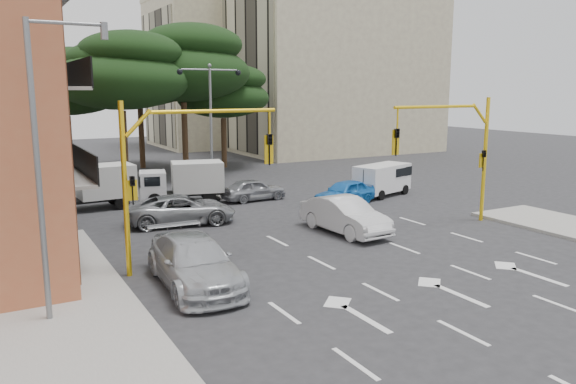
{
  "coord_description": "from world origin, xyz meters",
  "views": [
    {
      "loc": [
        -12.84,
        -16.94,
        6.36
      ],
      "look_at": [
        -0.2,
        5.78,
        1.6
      ],
      "focal_mm": 35.0,
      "sensor_mm": 36.0,
      "label": 1
    }
  ],
  "objects_px": {
    "signal_mast_right": "(459,143)",
    "box_truck_b": "(183,182)",
    "car_silver_wagon": "(194,262)",
    "car_silver_cross_a": "(182,209)",
    "street_lamp_left": "(45,153)",
    "van_white": "(382,180)",
    "car_white_hatch": "(345,215)",
    "box_truck_a": "(89,188)",
    "street_lamp_center": "(210,105)",
    "car_blue_compact": "(345,192)",
    "car_silver_cross_b": "(254,189)",
    "signal_mast_left": "(176,161)"
  },
  "relations": [
    {
      "from": "car_silver_cross_a",
      "to": "box_truck_a",
      "type": "xyz_separation_m",
      "value": [
        -3.27,
        5.53,
        0.48
      ]
    },
    {
      "from": "car_silver_wagon",
      "to": "car_silver_cross_b",
      "type": "bearing_deg",
      "value": 60.23
    },
    {
      "from": "car_blue_compact",
      "to": "car_silver_wagon",
      "type": "height_order",
      "value": "car_silver_wagon"
    },
    {
      "from": "van_white",
      "to": "box_truck_a",
      "type": "bearing_deg",
      "value": -122.17
    },
    {
      "from": "street_lamp_left",
      "to": "van_white",
      "type": "height_order",
      "value": "street_lamp_left"
    },
    {
      "from": "street_lamp_left",
      "to": "car_silver_cross_a",
      "type": "distance_m",
      "value": 12.32
    },
    {
      "from": "car_silver_wagon",
      "to": "car_silver_cross_a",
      "type": "height_order",
      "value": "car_silver_wagon"
    },
    {
      "from": "street_lamp_center",
      "to": "car_silver_cross_a",
      "type": "height_order",
      "value": "street_lamp_center"
    },
    {
      "from": "car_silver_cross_a",
      "to": "car_silver_wagon",
      "type": "bearing_deg",
      "value": 174.22
    },
    {
      "from": "van_white",
      "to": "signal_mast_right",
      "type": "bearing_deg",
      "value": -29.71
    },
    {
      "from": "box_truck_a",
      "to": "car_silver_wagon",
      "type": "bearing_deg",
      "value": -179.81
    },
    {
      "from": "van_white",
      "to": "box_truck_b",
      "type": "bearing_deg",
      "value": -126.03
    },
    {
      "from": "street_lamp_center",
      "to": "car_silver_cross_a",
      "type": "xyz_separation_m",
      "value": [
        -4.51,
        -7.53,
        -4.72
      ]
    },
    {
      "from": "car_silver_cross_b",
      "to": "street_lamp_left",
      "type": "bearing_deg",
      "value": 134.15
    },
    {
      "from": "car_silver_cross_a",
      "to": "box_truck_a",
      "type": "bearing_deg",
      "value": 40.9
    },
    {
      "from": "car_silver_wagon",
      "to": "box_truck_b",
      "type": "bearing_deg",
      "value": 76.44
    },
    {
      "from": "signal_mast_right",
      "to": "street_lamp_left",
      "type": "height_order",
      "value": "street_lamp_left"
    },
    {
      "from": "car_white_hatch",
      "to": "box_truck_a",
      "type": "xyz_separation_m",
      "value": [
        -9.1,
        10.73,
        0.39
      ]
    },
    {
      "from": "signal_mast_right",
      "to": "box_truck_a",
      "type": "height_order",
      "value": "signal_mast_right"
    },
    {
      "from": "van_white",
      "to": "car_silver_wagon",
      "type": "bearing_deg",
      "value": -75.1
    },
    {
      "from": "car_silver_wagon",
      "to": "box_truck_b",
      "type": "height_order",
      "value": "box_truck_b"
    },
    {
      "from": "street_lamp_center",
      "to": "signal_mast_right",
      "type": "bearing_deg",
      "value": -64.09
    },
    {
      "from": "street_lamp_left",
      "to": "car_silver_cross_b",
      "type": "height_order",
      "value": "street_lamp_left"
    },
    {
      "from": "street_lamp_center",
      "to": "car_silver_wagon",
      "type": "distance_m",
      "value": 18.1
    },
    {
      "from": "car_silver_cross_a",
      "to": "van_white",
      "type": "relative_size",
      "value": 1.31
    },
    {
      "from": "signal_mast_left",
      "to": "box_truck_b",
      "type": "xyz_separation_m",
      "value": [
        4.02,
        11.51,
        -2.73
      ]
    },
    {
      "from": "signal_mast_right",
      "to": "box_truck_b",
      "type": "xyz_separation_m",
      "value": [
        -9.59,
        11.51,
        -2.73
      ]
    },
    {
      "from": "car_silver_wagon",
      "to": "street_lamp_center",
      "type": "bearing_deg",
      "value": 70.12
    },
    {
      "from": "signal_mast_right",
      "to": "street_lamp_left",
      "type": "xyz_separation_m",
      "value": [
        -18.1,
        -2.99,
        0.84
      ]
    },
    {
      "from": "car_silver_cross_b",
      "to": "box_truck_b",
      "type": "height_order",
      "value": "box_truck_b"
    },
    {
      "from": "street_lamp_center",
      "to": "box_truck_a",
      "type": "distance_m",
      "value": 9.09
    },
    {
      "from": "signal_mast_left",
      "to": "street_lamp_center",
      "type": "bearing_deg",
      "value": 64.09
    },
    {
      "from": "car_white_hatch",
      "to": "car_blue_compact",
      "type": "relative_size",
      "value": 1.2
    },
    {
      "from": "car_blue_compact",
      "to": "car_silver_cross_b",
      "type": "bearing_deg",
      "value": -147.86
    },
    {
      "from": "car_blue_compact",
      "to": "box_truck_a",
      "type": "xyz_separation_m",
      "value": [
        -12.73,
        5.53,
        0.5
      ]
    },
    {
      "from": "car_blue_compact",
      "to": "box_truck_b",
      "type": "distance_m",
      "value": 9.23
    },
    {
      "from": "signal_mast_left",
      "to": "car_silver_wagon",
      "type": "height_order",
      "value": "signal_mast_left"
    },
    {
      "from": "car_silver_wagon",
      "to": "car_silver_cross_b",
      "type": "xyz_separation_m",
      "value": [
        7.96,
        12.11,
        -0.16
      ]
    },
    {
      "from": "street_lamp_left",
      "to": "car_blue_compact",
      "type": "distance_m",
      "value": 19.23
    },
    {
      "from": "car_white_hatch",
      "to": "box_truck_b",
      "type": "bearing_deg",
      "value": 108.36
    },
    {
      "from": "car_silver_cross_b",
      "to": "signal_mast_right",
      "type": "bearing_deg",
      "value": -152.59
    },
    {
      "from": "car_white_hatch",
      "to": "box_truck_b",
      "type": "xyz_separation_m",
      "value": [
        -4.11,
        10.23,
        0.36
      ]
    },
    {
      "from": "signal_mast_right",
      "to": "box_truck_a",
      "type": "bearing_deg",
      "value": 140.53
    },
    {
      "from": "street_lamp_left",
      "to": "street_lamp_center",
      "type": "bearing_deg",
      "value": 56.41
    },
    {
      "from": "signal_mast_left",
      "to": "car_white_hatch",
      "type": "relative_size",
      "value": 1.24
    },
    {
      "from": "car_silver_cross_b",
      "to": "box_truck_b",
      "type": "distance_m",
      "value": 4.09
    },
    {
      "from": "car_blue_compact",
      "to": "car_silver_cross_b",
      "type": "height_order",
      "value": "car_blue_compact"
    },
    {
      "from": "car_silver_wagon",
      "to": "box_truck_a",
      "type": "bearing_deg",
      "value": 96.89
    },
    {
      "from": "street_lamp_left",
      "to": "car_silver_cross_a",
      "type": "relative_size",
      "value": 1.58
    },
    {
      "from": "signal_mast_left",
      "to": "van_white",
      "type": "xyz_separation_m",
      "value": [
        15.3,
        7.67,
        -2.92
      ]
    }
  ]
}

